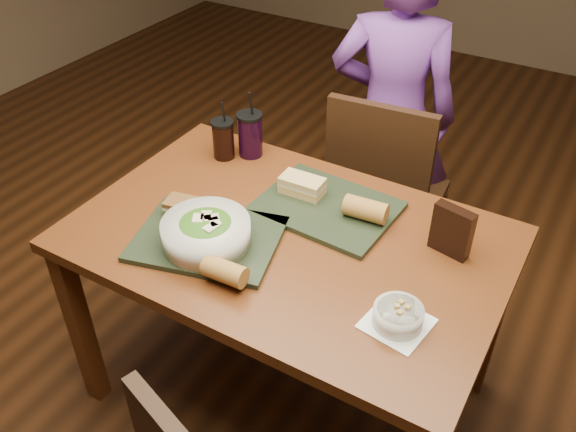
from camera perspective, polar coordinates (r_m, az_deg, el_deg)
The scene contains 15 objects.
ground at distance 2.39m, azimuth -0.00°, elevation -15.83°, with size 6.00×6.00×0.00m, color #381C0B.
dining_table at distance 1.91m, azimuth -0.00°, elevation -3.84°, with size 1.30×0.85×0.75m.
chair_far at distance 2.47m, azimuth 8.93°, elevation 2.41°, with size 0.44×0.44×0.94m.
diner at distance 2.58m, azimuth 9.66°, elevation 9.05°, with size 0.52×0.34×1.43m, color #6D3491.
tray_near at distance 1.83m, azimuth -7.52°, elevation -2.12°, with size 0.42×0.32×0.02m, color black.
tray_far at distance 1.95m, azimuth 3.65°, elevation 0.81°, with size 0.42×0.32×0.02m, color black.
salad_bowl at distance 1.78m, azimuth -7.67°, elevation -1.42°, with size 0.26×0.26×0.09m.
soup_bowl at distance 1.59m, azimuth 10.26°, elevation -9.18°, with size 0.18×0.18×0.06m.
sandwich_near at distance 1.91m, azimuth -9.78°, elevation 0.81°, with size 0.12×0.09×0.05m.
sandwich_far at distance 1.98m, azimuth 1.33°, elevation 2.88°, with size 0.14×0.08×0.06m.
baguette_near at distance 1.66m, azimuth -5.95°, elevation -5.17°, with size 0.06×0.06×0.12m, color #AD7533.
baguette_far at distance 1.88m, azimuth 7.27°, elevation 0.63°, with size 0.07×0.07×0.13m, color #AD7533.
cup_cola at distance 2.19m, azimuth -6.07°, elevation 7.19°, with size 0.08×0.08×0.22m.
cup_berry at distance 2.19m, azimuth -3.57°, elevation 7.64°, with size 0.09×0.09×0.25m.
chip_bag at distance 1.80m, azimuth 15.08°, elevation -1.36°, with size 0.12×0.04×0.16m, color black.
Camera 1 is at (0.73, -1.24, 1.91)m, focal length 38.00 mm.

